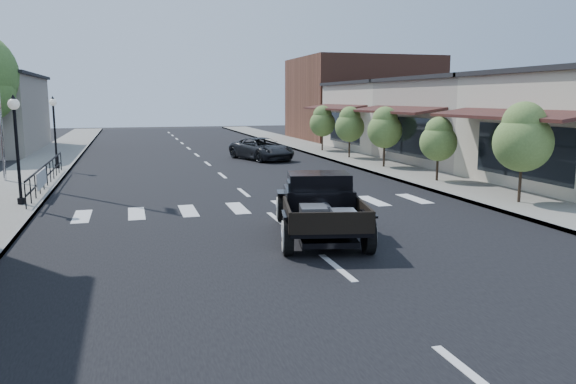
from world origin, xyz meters
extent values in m
plane|color=black|center=(0.00, 0.00, 0.00)|extent=(120.00, 120.00, 0.00)
cube|color=black|center=(0.00, 15.00, 0.01)|extent=(14.00, 80.00, 0.02)
cube|color=gray|center=(-8.50, 15.00, 0.07)|extent=(3.00, 80.00, 0.15)
cube|color=gray|center=(8.50, 15.00, 0.07)|extent=(3.00, 80.00, 0.15)
cube|color=#AA9E8E|center=(15.00, 13.00, 2.25)|extent=(10.00, 9.00, 4.50)
cube|color=beige|center=(15.00, 22.00, 2.25)|extent=(10.00, 9.00, 4.50)
cube|color=brown|center=(15.50, 32.00, 3.50)|extent=(11.00, 10.00, 7.00)
imported|color=black|center=(3.34, 18.17, 0.64)|extent=(3.51, 5.06, 1.28)
camera|label=1|loc=(-4.14, -13.73, 3.55)|focal=35.00mm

